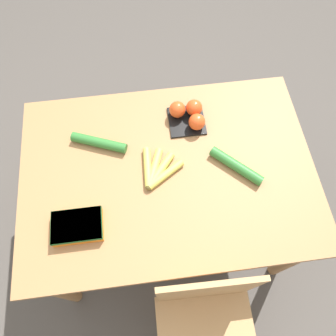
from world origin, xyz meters
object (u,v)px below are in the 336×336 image
object	(u,v)px
chair	(206,325)
tomato_pack	(189,114)
cucumber_near	(236,166)
carrot_bag	(77,226)
cucumber_far	(99,143)
banana_bunch	(157,171)

from	to	relation	value
chair	tomato_pack	size ratio (longest dim) A/B	5.31
chair	cucumber_near	distance (m)	0.70
carrot_bag	cucumber_far	world-z (taller)	carrot_bag
chair	banana_bunch	distance (m)	0.69
tomato_pack	cucumber_near	xyz separation A→B (m)	(-0.16, 0.27, -0.02)
cucumber_near	banana_bunch	bearing A→B (deg)	-3.99
carrot_bag	cucumber_far	xyz separation A→B (m)	(-0.10, -0.37, -0.00)
banana_bunch	chair	bearing A→B (deg)	102.03
carrot_bag	tomato_pack	bearing A→B (deg)	-138.55
cucumber_near	cucumber_far	size ratio (longest dim) A/B	0.85
banana_bunch	tomato_pack	distance (m)	0.31
banana_bunch	cucumber_near	distance (m)	0.34
banana_bunch	carrot_bag	size ratio (longest dim) A/B	0.99
chair	cucumber_near	bearing A→B (deg)	72.14
tomato_pack	cucumber_near	distance (m)	0.32
chair	cucumber_far	distance (m)	0.92
cucumber_far	carrot_bag	bearing A→B (deg)	75.07
cucumber_far	banana_bunch	bearing A→B (deg)	145.06
carrot_bag	cucumber_far	size ratio (longest dim) A/B	0.79
chair	carrot_bag	xyz separation A→B (m)	(0.47, -0.41, 0.30)
banana_bunch	cucumber_far	xyz separation A→B (m)	(0.24, -0.17, 0.01)
banana_bunch	carrot_bag	xyz separation A→B (m)	(0.34, 0.20, 0.01)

